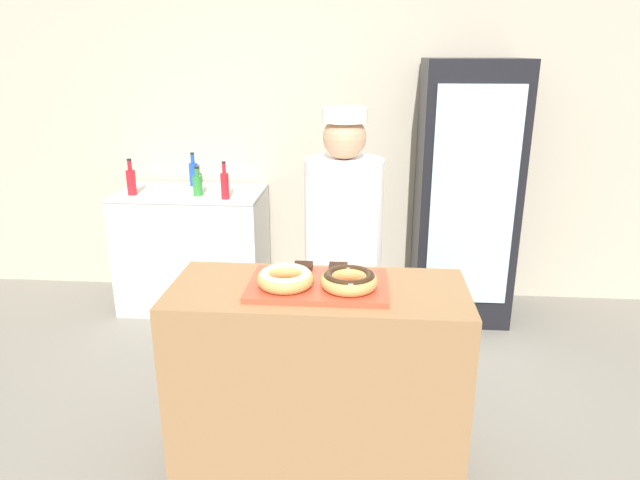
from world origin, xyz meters
name	(u,v)px	position (x,y,z in m)	size (l,w,h in m)	color
ground_plane	(318,466)	(0.00, 0.00, 0.00)	(14.00, 14.00, 0.00)	gray
wall_back	(342,123)	(0.00, 2.13, 1.35)	(8.00, 0.06, 2.70)	#BCB29E
display_counter	(318,382)	(0.00, 0.00, 0.46)	(1.26, 0.54, 0.91)	#997047
serving_tray	(318,285)	(0.00, 0.00, 0.93)	(0.58, 0.38, 0.02)	#D84C33
donut_light_glaze	(285,278)	(-0.13, -0.05, 0.98)	(0.24, 0.24, 0.07)	tan
donut_chocolate_glaze	(349,280)	(0.13, -0.05, 0.98)	(0.24, 0.24, 0.07)	tan
brownie_back_left	(303,267)	(-0.08, 0.13, 0.95)	(0.08, 0.08, 0.03)	black
brownie_back_right	(338,268)	(0.08, 0.13, 0.95)	(0.08, 0.08, 0.03)	black
baker_person	(343,260)	(0.08, 0.56, 0.84)	(0.40, 0.40, 1.61)	#4C4C51
beverage_fridge	(465,194)	(0.89, 1.75, 0.91)	(0.67, 0.59, 1.82)	black
chest_freezer	(194,248)	(-1.09, 1.76, 0.45)	(1.05, 0.62, 0.89)	silver
bottle_blue	(193,173)	(-1.11, 1.95, 0.99)	(0.06, 0.06, 0.25)	#1E4CB2
bottle_red	(131,181)	(-1.47, 1.63, 0.99)	(0.06, 0.06, 0.26)	red
bottle_red_b	(225,184)	(-0.78, 1.57, 0.99)	(0.06, 0.06, 0.26)	red
bottle_green	(198,184)	(-1.00, 1.65, 0.97)	(0.07, 0.07, 0.20)	#2D8C38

